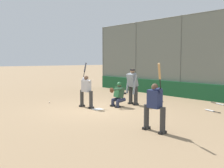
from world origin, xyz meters
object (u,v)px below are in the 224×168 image
umpire_home (133,85)px  batter_on_deck (155,106)px  spare_bat_by_padding (219,104)px  spare_bat_third_base_side (154,102)px  fielding_glove_on_dirt (124,93)px  catcher_behind_plate (118,94)px  batter_at_plate (86,90)px  spare_bat_near_backstop (211,111)px  baseball_loose (49,102)px

umpire_home → batter_on_deck: batter_on_deck is taller
umpire_home → spare_bat_by_padding: 4.34m
spare_bat_by_padding → spare_bat_third_base_side: 3.14m
spare_bat_third_base_side → fielding_glove_on_dirt: (3.48, -1.14, 0.02)m
umpire_home → catcher_behind_plate: bearing=96.0°
umpire_home → batter_on_deck: size_ratio=0.83×
batter_at_plate → umpire_home: 2.32m
spare_bat_near_backstop → fielding_glove_on_dirt: bearing=4.5°
batter_at_plate → spare_bat_third_base_side: size_ratio=2.69×
catcher_behind_plate → fielding_glove_on_dirt: catcher_behind_plate is taller
umpire_home → baseball_loose: 4.29m
batter_at_plate → spare_bat_third_base_side: bearing=-112.6°
batter_at_plate → spare_bat_near_backstop: 5.50m
baseball_loose → umpire_home: bearing=-136.1°
spare_bat_third_base_side → catcher_behind_plate: bearing=15.5°
umpire_home → spare_bat_by_padding: umpire_home is taller
umpire_home → batter_at_plate: bearing=77.3°
spare_bat_by_padding → baseball_loose: bearing=-110.7°
spare_bat_near_backstop → catcher_behind_plate: bearing=47.2°
spare_bat_by_padding → baseball_loose: size_ratio=11.64×
fielding_glove_on_dirt → baseball_loose: bearing=91.4°
spare_bat_near_backstop → spare_bat_third_base_side: 3.05m
baseball_loose → spare_bat_by_padding: bearing=-133.2°
batter_on_deck → fielding_glove_on_dirt: (7.06, -5.26, -0.75)m
catcher_behind_plate → spare_bat_by_padding: bearing=-117.3°
batter_at_plate → baseball_loose: bearing=13.3°
catcher_behind_plate → spare_bat_third_base_side: 2.25m
batter_on_deck → fielding_glove_on_dirt: batter_on_deck is taller
spare_bat_by_padding → fielding_glove_on_dirt: fielding_glove_on_dirt is taller
batter_at_plate → umpire_home: bearing=-114.4°
umpire_home → spare_bat_third_base_side: umpire_home is taller
batter_at_plate → spare_bat_third_base_side: 3.66m
catcher_behind_plate → spare_bat_near_backstop: size_ratio=1.46×
spare_bat_by_padding → spare_bat_third_base_side: size_ratio=1.13×
batter_on_deck → baseball_loose: bearing=-178.4°
batter_on_deck → baseball_loose: size_ratio=28.38×
catcher_behind_plate → spare_bat_by_padding: 5.03m
umpire_home → fielding_glove_on_dirt: (3.16, -2.37, -0.88)m
batter_at_plate → spare_bat_by_padding: (-3.52, -5.42, -0.77)m
umpire_home → fielding_glove_on_dirt: size_ratio=5.46×
spare_bat_by_padding → spare_bat_third_base_side: same height
umpire_home → spare_bat_by_padding: (-2.74, -3.24, -0.91)m
batter_at_plate → baseball_loose: size_ratio=27.72×
batter_at_plate → batter_on_deck: size_ratio=0.98×
fielding_glove_on_dirt → spare_bat_near_backstop: bearing=171.0°
spare_bat_third_base_side → fielding_glove_on_dirt: size_ratio=2.39×
catcher_behind_plate → spare_bat_third_base_side: catcher_behind_plate is taller
catcher_behind_plate → umpire_home: 0.99m
catcher_behind_plate → umpire_home: bearing=-84.8°
spare_bat_third_base_side → spare_bat_near_backstop: bearing=116.5°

